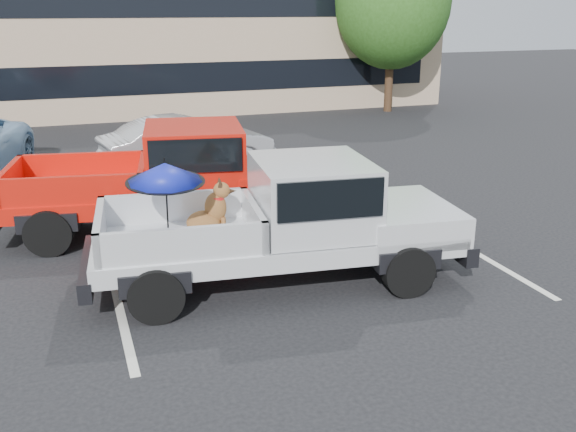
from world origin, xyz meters
The scene contains 8 objects.
ground centered at (0.00, 0.00, 0.00)m, with size 90.00×90.00×0.00m, color black.
stripe_left centered at (-3.00, 2.00, 0.00)m, with size 0.12×5.00×0.01m, color silver.
stripe_right centered at (3.00, 2.00, 0.00)m, with size 0.12×5.00×0.01m, color silver.
motel_building centered at (2.00, 20.99, 3.21)m, with size 20.40×8.40×6.30m.
tree_right centered at (9.00, 16.00, 4.21)m, with size 4.46×4.46×6.78m.
silver_pickup centered at (-0.31, 1.49, 1.05)m, with size 5.87×2.59×2.06m.
red_pickup centered at (-1.42, 4.43, 1.08)m, with size 6.24×3.03×1.97m.
silver_sedan centered at (-0.53, 8.70, 0.71)m, with size 1.51×4.34×1.43m, color #A3A5AA.
Camera 1 is at (-3.50, -7.11, 4.04)m, focal length 40.00 mm.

